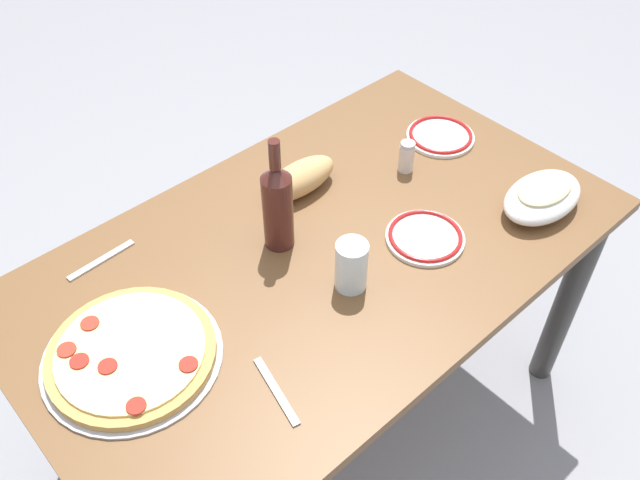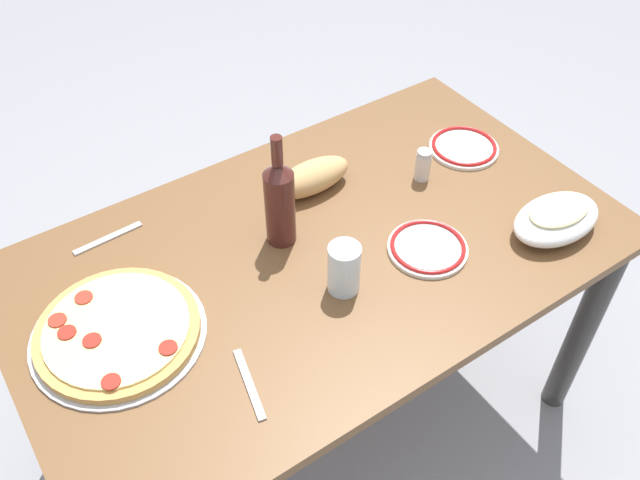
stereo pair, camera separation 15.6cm
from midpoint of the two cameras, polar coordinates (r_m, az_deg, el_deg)
ground_plane at (r=2.18m, az=-2.11°, el=-14.75°), size 8.00×8.00×0.00m
dining_table at (r=1.67m, az=-2.67°, el=-3.81°), size 1.43×0.84×0.75m
pepperoni_pizza at (r=1.44m, az=-18.61°, el=-9.25°), size 0.36×0.36×0.03m
baked_pasta_dish at (r=1.72m, az=15.78°, el=3.52°), size 0.24×0.15×0.08m
wine_bottle at (r=1.52m, az=-6.52°, el=2.81°), size 0.07×0.07×0.29m
water_glass at (r=1.46m, az=-0.40°, el=-2.32°), size 0.07×0.07×0.12m
side_plate_near at (r=1.91m, az=7.79°, el=8.58°), size 0.19×0.19×0.02m
side_plate_far at (r=1.60m, az=6.10°, el=0.14°), size 0.19×0.19×0.02m
bread_loaf at (r=1.71m, az=-4.32°, el=5.05°), size 0.21×0.09×0.08m
spice_shaker at (r=1.77m, az=4.79°, el=6.88°), size 0.04×0.04×0.09m
fork_left at (r=1.65m, az=-20.50°, el=-1.73°), size 0.17×0.02×0.00m
fork_right at (r=1.35m, az=-7.09°, el=-12.66°), size 0.05×0.17×0.00m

